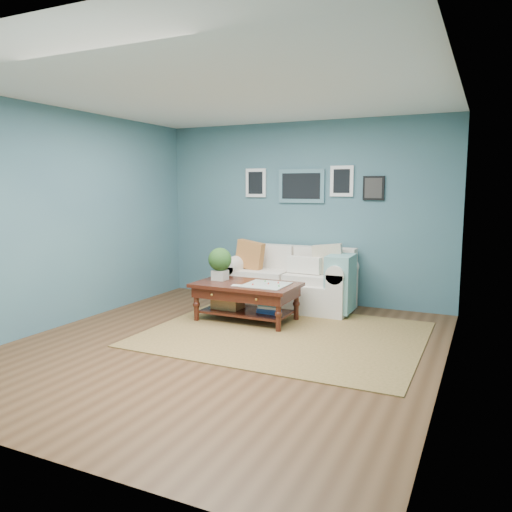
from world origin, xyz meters
The scene contains 4 objects.
room_shell centered at (0.00, 0.06, 1.36)m, with size 5.00×5.02×2.70m.
area_rug centered at (0.44, 0.70, 0.01)m, with size 3.14×2.52×0.01m, color brown.
loveseat centered at (0.06, 2.03, 0.39)m, with size 1.89×0.86×0.97m.
coffee_table centered at (-0.31, 1.07, 0.41)m, with size 1.34×0.78×0.93m.
Camera 1 is at (2.57, -4.63, 1.73)m, focal length 35.00 mm.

